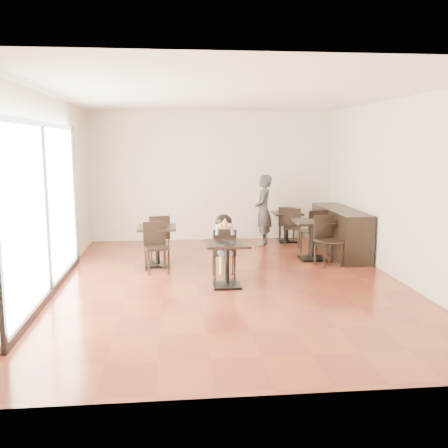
{
  "coord_description": "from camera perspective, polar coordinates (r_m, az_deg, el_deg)",
  "views": [
    {
      "loc": [
        -0.97,
        -8.43,
        2.41
      ],
      "look_at": [
        -0.09,
        0.24,
        1.0
      ],
      "focal_mm": 40.0,
      "sensor_mm": 36.0,
      "label": 1
    }
  ],
  "objects": [
    {
      "name": "floor",
      "position": [
        8.83,
        0.72,
        -6.66
      ],
      "size": [
        6.0,
        8.0,
        0.01
      ],
      "primitive_type": "cube",
      "color": "maroon",
      "rests_on": "ground"
    },
    {
      "name": "wall_right",
      "position": [
        9.36,
        19.35,
        3.7
      ],
      "size": [
        0.01,
        8.0,
        3.2
      ],
      "primitive_type": "cube",
      "color": "silver",
      "rests_on": "floor"
    },
    {
      "name": "child_table",
      "position": [
        8.47,
        0.35,
        -4.67
      ],
      "size": [
        0.72,
        0.72,
        0.76
      ],
      "primitive_type": null,
      "color": "black",
      "rests_on": "floor"
    },
    {
      "name": "service_counter",
      "position": [
        11.21,
        13.11,
        -0.86
      ],
      "size": [
        0.6,
        2.4,
        1.0
      ],
      "primitive_type": "cube",
      "color": "black",
      "rests_on": "floor"
    },
    {
      "name": "cafe_table_left",
      "position": [
        9.99,
        -7.62,
        -2.54
      ],
      "size": [
        0.89,
        0.89,
        0.79
      ],
      "primitive_type": null,
      "rotation": [
        0.0,
        0.0,
        0.22
      ],
      "color": "black",
      "rests_on": "floor"
    },
    {
      "name": "wall_front",
      "position": [
        4.61,
        6.44,
        -1.0
      ],
      "size": [
        6.0,
        0.01,
        3.2
      ],
      "primitive_type": "cube",
      "color": "silver",
      "rests_on": "floor"
    },
    {
      "name": "wall_left",
      "position": [
        8.71,
        -19.3,
        3.33
      ],
      "size": [
        0.01,
        8.0,
        3.2
      ],
      "primitive_type": "cube",
      "color": "silver",
      "rests_on": "floor"
    },
    {
      "name": "chair_mid_b",
      "position": [
        10.1,
        11.86,
        -1.94
      ],
      "size": [
        0.54,
        0.54,
        0.99
      ],
      "primitive_type": null,
      "rotation": [
        0.0,
        0.0,
        0.23
      ],
      "color": "black",
      "rests_on": "floor"
    },
    {
      "name": "cafe_table_mid",
      "position": [
        10.58,
        10.09,
        -1.84
      ],
      "size": [
        0.94,
        0.94,
        0.82
      ],
      "primitive_type": null,
      "rotation": [
        0.0,
        0.0,
        0.23
      ],
      "color": "black",
      "rests_on": "floor"
    },
    {
      "name": "chair_left_a",
      "position": [
        10.51,
        -7.54,
        -1.5
      ],
      "size": [
        0.51,
        0.51,
        0.95
      ],
      "primitive_type": null,
      "rotation": [
        0.0,
        0.0,
        3.36
      ],
      "color": "black",
      "rests_on": "floor"
    },
    {
      "name": "chair_back_b",
      "position": [
        11.87,
        7.8,
        -0.44
      ],
      "size": [
        0.49,
        0.49,
        0.88
      ],
      "primitive_type": null,
      "rotation": [
        0.0,
        0.0,
        -0.27
      ],
      "color": "black",
      "rests_on": "floor"
    },
    {
      "name": "wall_back",
      "position": [
        12.5,
        -1.37,
        5.47
      ],
      "size": [
        6.0,
        0.01,
        3.2
      ],
      "primitive_type": "cube",
      "color": "silver",
      "rests_on": "floor"
    },
    {
      "name": "child_chair",
      "position": [
        8.98,
        -0.03,
        -3.36
      ],
      "size": [
        0.41,
        0.41,
        0.92
      ],
      "primitive_type": null,
      "rotation": [
        0.0,
        0.0,
        3.14
      ],
      "color": "black",
      "rests_on": "floor"
    },
    {
      "name": "plate",
      "position": [
        8.29,
        0.42,
        -2.22
      ],
      "size": [
        0.26,
        0.26,
        0.02
      ],
      "primitive_type": "cylinder",
      "color": "black",
      "rests_on": "child_table"
    },
    {
      "name": "child",
      "position": [
        8.96,
        -0.03,
        -2.61
      ],
      "size": [
        0.41,
        0.58,
        1.16
      ],
      "primitive_type": null,
      "color": "slate",
      "rests_on": "child_chair"
    },
    {
      "name": "cafe_table_back",
      "position": [
        12.41,
        7.2,
        -0.36
      ],
      "size": [
        0.85,
        0.85,
        0.73
      ],
      "primitive_type": null,
      "rotation": [
        0.0,
        0.0,
        -0.27
      ],
      "color": "black",
      "rests_on": "floor"
    },
    {
      "name": "chair_back_a",
      "position": [
        12.41,
        7.19,
        -0.01
      ],
      "size": [
        0.49,
        0.49,
        0.88
      ],
      "primitive_type": null,
      "rotation": [
        0.0,
        0.0,
        2.88
      ],
      "color": "black",
      "rests_on": "floor"
    },
    {
      "name": "storefront_window",
      "position": [
        8.24,
        -19.82,
        1.6
      ],
      "size": [
        0.04,
        4.5,
        2.6
      ],
      "primitive_type": "cube",
      "color": "white",
      "rests_on": "floor"
    },
    {
      "name": "chair_left_b",
      "position": [
        9.43,
        -7.73,
        -2.74
      ],
      "size": [
        0.51,
        0.51,
        0.95
      ],
      "primitive_type": null,
      "rotation": [
        0.0,
        0.0,
        0.22
      ],
      "color": "black",
      "rests_on": "floor"
    },
    {
      "name": "chair_mid_a",
      "position": [
        11.13,
        10.15,
        -0.86
      ],
      "size": [
        0.54,
        0.54,
        0.99
      ],
      "primitive_type": null,
      "rotation": [
        0.0,
        0.0,
        3.38
      ],
      "color": "black",
      "rests_on": "floor"
    },
    {
      "name": "adult_patron",
      "position": [
        11.92,
        4.52,
        1.59
      ],
      "size": [
        0.55,
        0.7,
        1.68
      ],
      "primitive_type": "imported",
      "rotation": [
        0.0,
        0.0,
        -1.84
      ],
      "color": "#38383D",
      "rests_on": "floor"
    },
    {
      "name": "ceiling",
      "position": [
        8.53,
        0.76,
        14.5
      ],
      "size": [
        6.0,
        8.0,
        0.01
      ],
      "primitive_type": "cube",
      "color": "white",
      "rests_on": "floor"
    },
    {
      "name": "pizza_slice",
      "position": [
        8.69,
        0.09,
        -0.14
      ],
      "size": [
        0.27,
        0.21,
        0.06
      ],
      "primitive_type": null,
      "color": "tan",
      "rests_on": "child"
    }
  ]
}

